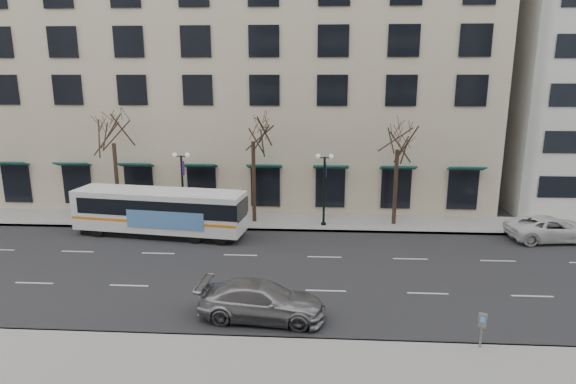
# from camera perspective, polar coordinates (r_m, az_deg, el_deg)

# --- Properties ---
(ground) EXTENTS (160.00, 160.00, 0.00)m
(ground) POSITION_cam_1_polar(r_m,az_deg,el_deg) (26.93, -6.43, -9.20)
(ground) COLOR black
(ground) RESTS_ON ground
(sidewalk_far) EXTENTS (80.00, 4.00, 0.15)m
(sidewalk_far) POSITION_cam_1_polar(r_m,az_deg,el_deg) (35.00, 4.21, -3.61)
(sidewalk_far) COLOR gray
(sidewalk_far) RESTS_ON ground
(building_hotel) EXTENTS (40.00, 20.00, 24.00)m
(building_hotel) POSITION_cam_1_polar(r_m,az_deg,el_deg) (45.93, -4.79, 15.52)
(building_hotel) COLOR #C3AE95
(building_hotel) RESTS_ON ground
(tree_far_left) EXTENTS (3.60, 3.60, 8.34)m
(tree_far_left) POSITION_cam_1_polar(r_m,az_deg,el_deg) (36.44, -20.08, 6.94)
(tree_far_left) COLOR black
(tree_far_left) RESTS_ON ground
(tree_far_mid) EXTENTS (3.60, 3.60, 8.55)m
(tree_far_mid) POSITION_cam_1_polar(r_m,az_deg,el_deg) (33.72, -4.19, 7.60)
(tree_far_mid) COLOR black
(tree_far_mid) RESTS_ON ground
(tree_far_right) EXTENTS (3.60, 3.60, 8.06)m
(tree_far_right) POSITION_cam_1_polar(r_m,az_deg,el_deg) (33.93, 12.93, 6.51)
(tree_far_right) COLOR black
(tree_far_right) RESTS_ON ground
(lamp_post_left) EXTENTS (1.22, 0.45, 5.21)m
(lamp_post_left) POSITION_cam_1_polar(r_m,az_deg,el_deg) (34.79, -12.38, 0.89)
(lamp_post_left) COLOR black
(lamp_post_left) RESTS_ON ground
(lamp_post_right) EXTENTS (1.22, 0.45, 5.21)m
(lamp_post_right) POSITION_cam_1_polar(r_m,az_deg,el_deg) (33.48, 4.32, 0.68)
(lamp_post_right) COLOR black
(lamp_post_right) RESTS_ON ground
(city_bus) EXTENTS (11.70, 3.98, 3.11)m
(city_bus) POSITION_cam_1_polar(r_m,az_deg,el_deg) (32.99, -14.87, -2.16)
(city_bus) COLOR white
(city_bus) RESTS_ON ground
(silver_car) EXTENTS (5.75, 2.72, 1.62)m
(silver_car) POSITION_cam_1_polar(r_m,az_deg,el_deg) (21.59, -3.12, -12.76)
(silver_car) COLOR #94969B
(silver_car) RESTS_ON ground
(white_pickup) EXTENTS (5.85, 3.15, 1.56)m
(white_pickup) POSITION_cam_1_polar(r_m,az_deg,el_deg) (35.54, 28.78, -3.84)
(white_pickup) COLOR silver
(white_pickup) RESTS_ON ground
(pay_station) EXTENTS (0.35, 0.29, 1.41)m
(pay_station) POSITION_cam_1_polar(r_m,az_deg,el_deg) (20.48, 22.03, -14.21)
(pay_station) COLOR slate
(pay_station) RESTS_ON sidewalk_near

